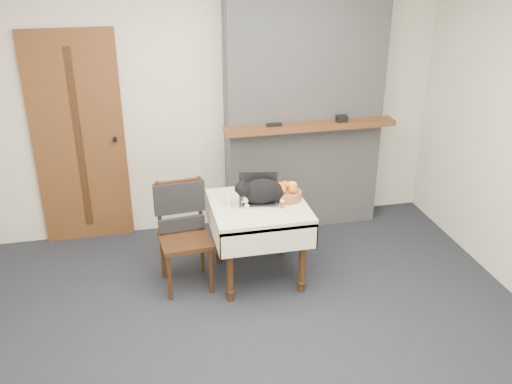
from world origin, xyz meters
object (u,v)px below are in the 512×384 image
cream_jar (228,202)px  fruit_basket (287,193)px  cat (262,192)px  chair (182,219)px  pill_bottle (282,204)px  laptop (258,194)px  door (79,140)px  side_table (259,216)px

cream_jar → fruit_basket: 0.50m
cat → cream_jar: cat is taller
chair → cat: bearing=-12.8°
cream_jar → pill_bottle: 0.44m
laptop → cream_jar: (-0.26, -0.04, -0.02)m
laptop → chair: size_ratio=0.40×
chair → door: bearing=125.5°
laptop → pill_bottle: bearing=-37.6°
door → cream_jar: bearing=-41.1°
side_table → cream_jar: (-0.25, 0.02, 0.15)m
laptop → pill_bottle: laptop is taller
cat → chair: bearing=162.6°
door → chair: door is taller
fruit_basket → pill_bottle: bearing=-117.0°
door → side_table: 1.84m
cream_jar → chair: (-0.38, 0.08, -0.16)m
side_table → chair: 0.63m
cream_jar → chair: 0.41m
door → laptop: (1.46, -1.00, -0.24)m
cat → chair: size_ratio=0.57×
side_table → laptop: 0.18m
door → chair: 1.34m
side_table → fruit_basket: bearing=9.7°
cream_jar → pill_bottle: cream_jar is taller
door → pill_bottle: 2.02m
side_table → cream_jar: bearing=176.0°
cream_jar → chair: size_ratio=0.08×
cream_jar → pill_bottle: bearing=-17.7°
side_table → cat: size_ratio=1.51×
door → cat: size_ratio=3.88×
laptop → cat: 0.08m
laptop → cream_jar: bearing=-159.6°
fruit_basket → chair: 0.90m
laptop → pill_bottle: 0.24m
side_table → pill_bottle: 0.25m
door → fruit_basket: 1.99m
cat → fruit_basket: 0.23m
laptop → door: bearing=156.5°
door → fruit_basket: bearing=-31.0°
pill_bottle → side_table: bearing=145.5°
side_table → chair: bearing=171.5°
side_table → cat: bearing=1.3°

